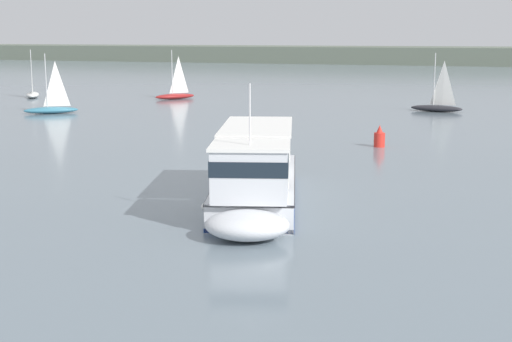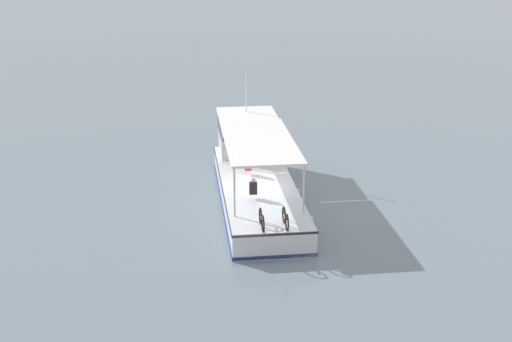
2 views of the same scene
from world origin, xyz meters
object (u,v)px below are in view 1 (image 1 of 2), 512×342
sailboat_near_port (437,106)px  channel_buoy (379,138)px  sailboat_off_bow (33,93)px  sailboat_far_left (175,94)px  ferry_main (255,185)px  sailboat_outer_anchorage (51,108)px

sailboat_near_port → channel_buoy: (-0.97, -23.42, 0.03)m
sailboat_off_bow → sailboat_far_left: size_ratio=1.00×
sailboat_off_bow → sailboat_near_port: bearing=-0.2°
ferry_main → sailboat_near_port: (2.58, 41.93, -0.47)m
sailboat_off_bow → sailboat_near_port: same height
sailboat_off_bow → sailboat_outer_anchorage: size_ratio=1.00×
ferry_main → sailboat_near_port: sailboat_near_port is taller
ferry_main → sailboat_outer_anchorage: (-30.09, 28.18, -0.47)m
sailboat_far_left → channel_buoy: 39.05m
sailboat_off_bow → sailboat_outer_anchorage: same height
sailboat_far_left → sailboat_off_bow: bearing=-167.2°
ferry_main → channel_buoy: (1.61, 18.51, -0.45)m
ferry_main → sailboat_off_bow: bearing=135.4°
sailboat_far_left → sailboat_outer_anchorage: size_ratio=1.00×
sailboat_outer_anchorage → channel_buoy: 33.15m
ferry_main → sailboat_off_bow: 59.88m
sailboat_near_port → sailboat_outer_anchorage: (-32.68, -13.74, 0.00)m
ferry_main → sailboat_near_port: 42.01m
sailboat_off_bow → ferry_main: bearing=-44.6°
sailboat_near_port → sailboat_off_bow: bearing=179.8°
sailboat_near_port → sailboat_outer_anchorage: 35.45m
ferry_main → sailboat_far_left: bearing=119.9°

